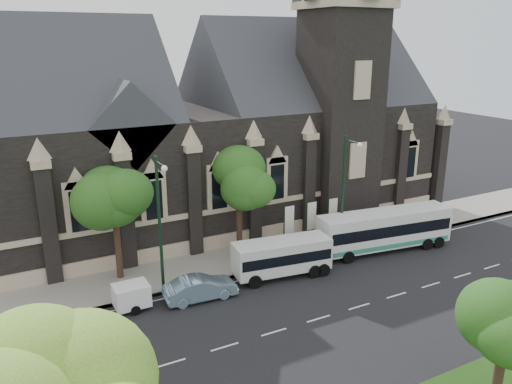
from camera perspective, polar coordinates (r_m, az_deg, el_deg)
ground at (r=29.08m, az=2.03°, el=-15.59°), size 160.00×160.00×0.00m
sidewalk at (r=36.56m, az=-5.45°, el=-8.31°), size 80.00×5.00×0.15m
museum at (r=44.23m, az=-4.23°, el=7.23°), size 40.00×17.70×29.90m
tree_park_east at (r=24.57m, az=26.67°, el=-11.69°), size 3.40×3.40×6.28m
tree_walk_right at (r=36.81m, az=-1.80°, el=1.50°), size 4.08×4.08×7.80m
tree_walk_left at (r=34.03m, az=-15.55°, el=-0.59°), size 3.91×3.91×7.64m
street_lamp_near at (r=37.53m, az=10.03°, el=0.42°), size 0.36×1.88×9.00m
street_lamp_mid at (r=31.31m, az=-10.79°, el=-3.00°), size 0.36×1.88×9.00m
banner_flag_left at (r=37.86m, az=3.58°, el=-3.55°), size 0.90×0.10×4.00m
banner_flag_center at (r=38.88m, az=6.11°, el=-3.05°), size 0.90×0.10×4.00m
banner_flag_right at (r=39.97m, az=8.50°, el=-2.58°), size 0.90×0.10×4.00m
tour_coach at (r=39.73m, az=14.40°, el=-4.10°), size 10.91×3.64×3.12m
shuttle_bus at (r=34.56m, az=2.98°, el=-7.20°), size 6.90×3.12×2.58m
box_trailer at (r=31.68m, az=-13.93°, el=-11.30°), size 2.99×1.76×1.60m
sedan at (r=32.12m, az=-6.31°, el=-10.76°), size 4.65×1.83×1.51m
car_far_red at (r=30.33m, az=-20.31°, el=-13.87°), size 3.77×1.63×1.27m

